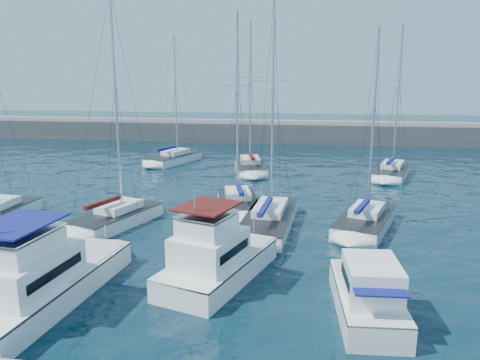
# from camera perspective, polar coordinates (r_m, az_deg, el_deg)

# --- Properties ---
(ground) EXTENTS (220.00, 220.00, 0.00)m
(ground) POSITION_cam_1_polar(r_m,az_deg,el_deg) (26.53, -7.01, -10.77)
(ground) COLOR black
(ground) RESTS_ON ground
(breakwater) EXTENTS (160.00, 6.00, 4.45)m
(breakwater) POSITION_cam_1_polar(r_m,az_deg,el_deg) (76.31, 3.33, 5.53)
(breakwater) COLOR #424244
(breakwater) RESTS_ON ground
(motor_yacht_port_inner) EXTENTS (4.72, 10.66, 4.69)m
(motor_yacht_port_inner) POSITION_cam_1_polar(r_m,az_deg,el_deg) (24.17, -23.39, -11.25)
(motor_yacht_port_inner) COLOR white
(motor_yacht_port_inner) RESTS_ON ground
(motor_yacht_stbd_inner) EXTENTS (5.66, 8.66, 4.69)m
(motor_yacht_stbd_inner) POSITION_cam_1_polar(r_m,az_deg,el_deg) (24.62, -2.99, -9.73)
(motor_yacht_stbd_inner) COLOR white
(motor_yacht_stbd_inner) RESTS_ON ground
(motor_yacht_stbd_outer) EXTENTS (3.04, 6.72, 3.20)m
(motor_yacht_stbd_outer) POSITION_cam_1_polar(r_m,az_deg,el_deg) (22.03, 15.32, -13.55)
(motor_yacht_stbd_outer) COLOR white
(motor_yacht_stbd_outer) RESTS_ON ground
(sailboat_mid_b) EXTENTS (5.24, 7.84, 16.40)m
(sailboat_mid_b) POSITION_cam_1_polar(r_m,az_deg,el_deg) (34.76, -14.88, -4.41)
(sailboat_mid_b) COLOR white
(sailboat_mid_b) RESTS_ON ground
(sailboat_mid_c) EXTENTS (4.59, 7.54, 15.60)m
(sailboat_mid_c) POSITION_cam_1_polar(r_m,az_deg,el_deg) (37.29, -0.21, -2.82)
(sailboat_mid_c) COLOR white
(sailboat_mid_c) RESTS_ON ground
(sailboat_mid_d) EXTENTS (3.87, 9.86, 16.30)m
(sailboat_mid_d) POSITION_cam_1_polar(r_m,az_deg,el_deg) (33.22, 3.56, -4.85)
(sailboat_mid_d) COLOR white
(sailboat_mid_d) RESTS_ON ground
(sailboat_mid_e) EXTENTS (5.28, 8.18, 14.01)m
(sailboat_mid_e) POSITION_cam_1_polar(r_m,az_deg,el_deg) (33.99, 15.02, -4.87)
(sailboat_mid_e) COLOR white
(sailboat_mid_e) RESTS_ON ground
(sailboat_back_a) EXTENTS (5.64, 8.76, 15.58)m
(sailboat_back_a) POSITION_cam_1_polar(r_m,az_deg,el_deg) (58.02, -8.08, 2.64)
(sailboat_back_a) COLOR white
(sailboat_back_a) RESTS_ON ground
(sailboat_back_b) EXTENTS (4.78, 8.69, 16.57)m
(sailboat_back_b) POSITION_cam_1_polar(r_m,az_deg,el_deg) (52.17, 1.29, 1.65)
(sailboat_back_b) COLOR white
(sailboat_back_b) RESTS_ON ground
(sailboat_back_c) EXTENTS (5.29, 8.52, 15.98)m
(sailboat_back_c) POSITION_cam_1_polar(r_m,az_deg,el_deg) (51.90, 17.99, 0.97)
(sailboat_back_c) COLOR white
(sailboat_back_c) RESTS_ON ground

